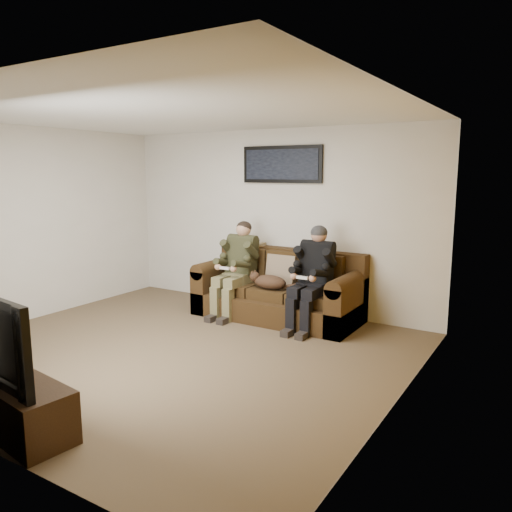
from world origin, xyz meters
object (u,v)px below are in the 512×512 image
Objects in this scene: framed_poster at (282,164)px; person_left at (237,263)px; sofa at (280,292)px; television at (5,335)px; cat at (269,282)px; person_right at (313,271)px; tv_stand at (11,402)px.

person_left is at bearing -123.68° from framed_poster.
person_left is at bearing -161.98° from sofa.
cat is at bearing 92.44° from television.
sofa is at bearing 162.02° from person_right.
sofa is 1.81× the size of framed_poster.
cat reaches higher than tv_stand.
framed_poster is at bearing 95.76° from tv_stand.
cat is 0.55× the size of television.
sofa is 1.73× the size of person_left.
person_right is at bearing 83.29° from television.
cat is 0.50× the size of tv_stand.
tv_stand is 1.09× the size of television.
sofa is 3.44× the size of cat.
person_left is 1.53m from framed_poster.
framed_poster is (-0.78, 0.57, 1.36)m from person_right.
cat is at bearing -74.63° from framed_poster.
television is at bearing -104.17° from person_right.
person_right is at bearing 8.90° from cat.
tv_stand is at bearing -91.70° from framed_poster.
sofa is at bearing 92.57° from television.
sofa is at bearing -62.56° from framed_poster.
television reaches higher than tv_stand.
person_left reaches higher than sofa.
sofa is 1.88× the size of television.
television is at bearing -82.54° from tv_stand.
person_left is 3.60m from television.
framed_poster reaches higher than person_left.
framed_poster reaches higher than cat.
sofa reaches higher than tv_stand.
tv_stand is (-0.31, -3.50, -0.35)m from cat.
television is (-0.31, -3.50, 0.20)m from cat.
tv_stand is (-0.12, -4.17, -1.89)m from framed_poster.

